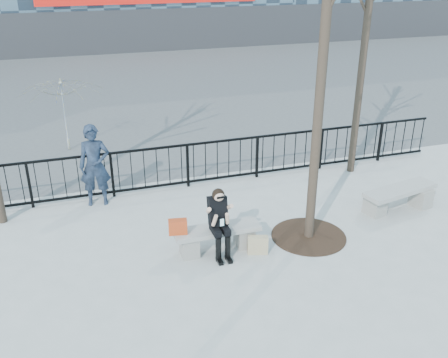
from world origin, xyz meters
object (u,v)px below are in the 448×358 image
object	(u,v)px
bench_second	(399,197)
seated_woman	(220,223)
bench_main	(217,236)
standing_man	(95,166)

from	to	relation	value
bench_second	seated_woman	size ratio (longest dim) A/B	1.34
bench_main	bench_second	distance (m)	4.33
bench_main	standing_man	world-z (taller)	standing_man
seated_woman	bench_second	bearing A→B (deg)	6.49
seated_woman	standing_man	world-z (taller)	standing_man
bench_main	seated_woman	distance (m)	0.40
bench_main	bench_second	bearing A→B (deg)	4.38
bench_main	bench_second	xyz separation A→B (m)	(4.31, 0.33, 0.03)
seated_woman	standing_man	bearing A→B (deg)	124.27
standing_man	bench_main	bearing A→B (deg)	-46.62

